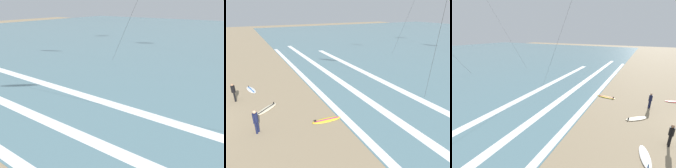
% 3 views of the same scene
% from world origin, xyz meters
% --- Properties ---
extents(wave_foam_shoreline, '(49.40, 0.57, 0.01)m').
position_xyz_m(wave_foam_shoreline, '(0.70, 10.39, 0.01)').
color(wave_foam_shoreline, white).
rests_on(wave_foam_shoreline, ocean_surface).
extents(wave_foam_mid_break, '(54.27, 0.75, 0.01)m').
position_xyz_m(wave_foam_mid_break, '(1.01, 13.50, 0.01)').
color(wave_foam_mid_break, white).
rests_on(wave_foam_mid_break, ocean_surface).
extents(wave_foam_outer_break, '(37.24, 0.84, 0.01)m').
position_xyz_m(wave_foam_outer_break, '(-0.27, 17.57, 0.01)').
color(wave_foam_outer_break, white).
rests_on(wave_foam_outer_break, ocean_surface).
extents(surfer_background_far, '(0.51, 0.32, 1.60)m').
position_xyz_m(surfer_background_far, '(-3.00, 3.40, 0.96)').
color(surfer_background_far, black).
rests_on(surfer_background_far, ground).
extents(surfer_mid_group, '(0.47, 0.36, 1.60)m').
position_xyz_m(surfer_mid_group, '(2.55, 4.64, 0.96)').
color(surfer_mid_group, '#141938').
rests_on(surfer_mid_group, ground).
extents(surfboard_near_water, '(0.77, 2.14, 0.25)m').
position_xyz_m(surfboard_near_water, '(3.27, 9.09, 0.05)').
color(surfboard_near_water, yellow).
rests_on(surfboard_near_water, ground).
extents(surfboard_left_pile, '(1.83, 1.98, 0.25)m').
position_xyz_m(surfboard_left_pile, '(-0.30, 5.57, 0.05)').
color(surfboard_left_pile, beige).
rests_on(surfboard_left_pile, ground).
extents(surfboard_right_spare, '(2.18, 1.06, 0.25)m').
position_xyz_m(surfboard_right_spare, '(-4.89, 4.75, 0.05)').
color(surfboard_right_spare, silver).
rests_on(surfboard_right_spare, ground).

